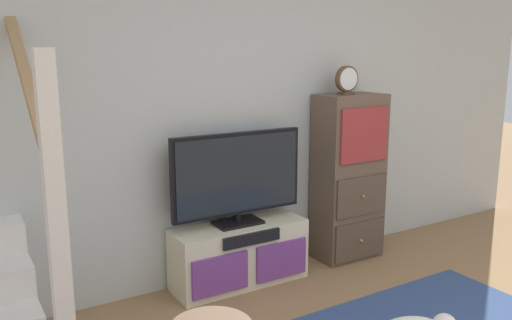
% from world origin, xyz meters
% --- Properties ---
extents(back_wall, '(6.40, 0.12, 2.70)m').
position_xyz_m(back_wall, '(0.00, 2.46, 1.35)').
color(back_wall, '#B2B7B2').
rests_on(back_wall, ground_plane).
extents(media_console, '(1.06, 0.38, 0.48)m').
position_xyz_m(media_console, '(-0.30, 2.19, 0.24)').
color(media_console, beige).
rests_on(media_console, ground_plane).
extents(television, '(1.07, 0.22, 0.71)m').
position_xyz_m(television, '(-0.30, 2.22, 0.86)').
color(television, black).
rests_on(television, media_console).
extents(side_cabinet, '(0.58, 0.38, 1.43)m').
position_xyz_m(side_cabinet, '(0.79, 2.20, 0.71)').
color(side_cabinet, brown).
rests_on(side_cabinet, ground_plane).
extents(desk_clock, '(0.21, 0.08, 0.24)m').
position_xyz_m(desk_clock, '(0.71, 2.19, 1.54)').
color(desk_clock, '#4C3823').
rests_on(desk_clock, side_cabinet).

